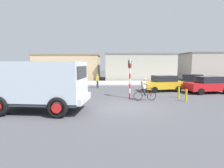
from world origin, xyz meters
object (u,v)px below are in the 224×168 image
at_px(bollard_far, 179,92).
at_px(car_far_side, 163,83).
at_px(cyclist, 145,89).
at_px(car_red_near, 208,85).
at_px(car_white_mid, 191,81).
at_px(truck_foreground, 39,83).
at_px(pedestrian_near_kerb, 97,81).
at_px(bollard_near, 186,95).
at_px(traffic_light_pole, 130,73).

bearing_deg(bollard_far, car_far_side, 94.71).
relative_size(cyclist, car_red_near, 0.41).
xyz_separation_m(car_white_mid, bollard_far, (-3.57, -5.49, -0.37)).
relative_size(car_red_near, bollard_far, 4.66).
relative_size(truck_foreground, pedestrian_near_kerb, 3.48).
relative_size(car_far_side, pedestrian_near_kerb, 2.62).
height_order(car_red_near, car_far_side, same).
height_order(cyclist, pedestrian_near_kerb, cyclist).
distance_m(car_white_mid, car_far_side, 4.38).
xyz_separation_m(truck_foreground, car_red_near, (13.39, 6.16, -0.85)).
relative_size(pedestrian_near_kerb, bollard_near, 1.80).
bearing_deg(cyclist, pedestrian_near_kerb, 120.63).
distance_m(car_red_near, bollard_near, 5.14).
relative_size(bollard_near, bollard_far, 1.00).
height_order(car_white_mid, car_far_side, same).
height_order(cyclist, traffic_light_pole, traffic_light_pole).
xyz_separation_m(traffic_light_pole, car_far_side, (3.76, 3.47, -1.25)).
bearing_deg(cyclist, car_far_side, 58.58).
distance_m(traffic_light_pole, car_far_side, 5.27).
xyz_separation_m(truck_foreground, pedestrian_near_kerb, (2.68, 9.74, -0.82)).
relative_size(cyclist, bollard_near, 1.92).
xyz_separation_m(cyclist, bollard_near, (3.01, -0.34, -0.41)).
xyz_separation_m(cyclist, car_white_mid, (6.58, 6.55, -0.05)).
bearing_deg(truck_foreground, car_far_side, 37.76).
distance_m(car_white_mid, pedestrian_near_kerb, 10.65).
distance_m(truck_foreground, car_white_mid, 16.35).
relative_size(truck_foreground, bollard_near, 6.26).
relative_size(truck_foreground, car_red_near, 1.34).
relative_size(traffic_light_pole, car_red_near, 0.76).
relative_size(car_white_mid, bollard_far, 4.64).
height_order(truck_foreground, car_red_near, truck_foreground).
relative_size(car_red_near, car_white_mid, 1.00).
xyz_separation_m(truck_foreground, bollard_far, (9.76, 3.93, -1.22)).
relative_size(cyclist, car_white_mid, 0.41).
height_order(car_white_mid, pedestrian_near_kerb, pedestrian_near_kerb).
bearing_deg(car_white_mid, truck_foreground, -144.73).
bearing_deg(bollard_near, cyclist, 173.54).
xyz_separation_m(pedestrian_near_kerb, bollard_far, (7.08, -5.81, -0.40)).
xyz_separation_m(bollard_near, bollard_far, (0.00, 1.40, 0.00)).
bearing_deg(car_red_near, truck_foreground, -155.31).
bearing_deg(bollard_far, car_red_near, 31.50).
height_order(cyclist, car_red_near, cyclist).
bearing_deg(car_red_near, pedestrian_near_kerb, 161.51).
height_order(pedestrian_near_kerb, bollard_near, pedestrian_near_kerb).
bearing_deg(car_red_near, car_white_mid, 91.11).
xyz_separation_m(car_red_near, bollard_far, (-3.63, -2.23, -0.37)).
bearing_deg(bollard_far, cyclist, -160.62).
relative_size(truck_foreground, cyclist, 3.26).
bearing_deg(car_white_mid, bollard_far, -123.01).
bearing_deg(bollard_far, truck_foreground, -158.05).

